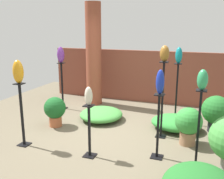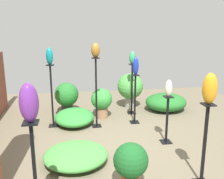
# 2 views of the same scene
# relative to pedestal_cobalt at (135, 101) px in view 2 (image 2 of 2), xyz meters

# --- Properties ---
(ground_plane) EXTENTS (8.00, 8.00, 0.00)m
(ground_plane) POSITION_rel_pedestal_cobalt_xyz_m (-1.04, 0.68, -0.51)
(ground_plane) COLOR #6B604C
(pedestal_cobalt) EXTENTS (0.20, 0.20, 1.11)m
(pedestal_cobalt) POSITION_rel_pedestal_cobalt_xyz_m (0.00, 0.00, 0.00)
(pedestal_cobalt) COLOR black
(pedestal_cobalt) RESTS_ON ground
(pedestal_jade) EXTENTS (0.20, 0.20, 1.25)m
(pedestal_jade) POSITION_rel_pedestal_cobalt_xyz_m (0.63, -0.07, 0.07)
(pedestal_jade) COLOR black
(pedestal_jade) RESTS_ON ground
(pedestal_teal) EXTENTS (0.20, 0.20, 1.37)m
(pedestal_teal) POSITION_rel_pedestal_cobalt_xyz_m (0.07, 1.82, 0.12)
(pedestal_teal) COLOR black
(pedestal_teal) RESTS_ON ground
(pedestal_amber) EXTENTS (0.20, 0.20, 1.18)m
(pedestal_amber) POSITION_rel_pedestal_cobalt_xyz_m (-2.43, -0.39, 0.04)
(pedestal_amber) COLOR black
(pedestal_amber) RESTS_ON ground
(pedestal_bronze) EXTENTS (0.20, 0.20, 1.52)m
(pedestal_bronze) POSITION_rel_pedestal_cobalt_xyz_m (-0.09, 0.88, 0.20)
(pedestal_bronze) COLOR black
(pedestal_bronze) RESTS_ON ground
(pedestal_ivory) EXTENTS (0.20, 0.20, 0.91)m
(pedestal_ivory) POSITION_rel_pedestal_cobalt_xyz_m (-1.09, -0.36, -0.10)
(pedestal_ivory) COLOR black
(pedestal_ivory) RESTS_ON ground
(art_vase_cobalt) EXTENTS (0.14, 0.13, 0.40)m
(art_vase_cobalt) POSITION_rel_pedestal_cobalt_xyz_m (0.00, 0.00, 0.80)
(art_vase_cobalt) COLOR #192D9E
(art_vase_cobalt) RESTS_ON pedestal_cobalt
(art_vase_jade) EXTENTS (0.16, 0.16, 0.31)m
(art_vase_jade) POSITION_rel_pedestal_cobalt_xyz_m (0.63, -0.07, 0.90)
(art_vase_jade) COLOR #2D9356
(art_vase_jade) RESTS_ON pedestal_jade
(art_vase_violet) EXTENTS (0.18, 0.20, 0.41)m
(art_vase_violet) POSITION_rel_pedestal_cobalt_xyz_m (-2.90, 1.80, 0.94)
(art_vase_violet) COLOR #6B2D8C
(art_vase_violet) RESTS_ON pedestal_violet
(art_vase_teal) EXTENTS (0.15, 0.14, 0.36)m
(art_vase_teal) POSITION_rel_pedestal_cobalt_xyz_m (0.07, 1.82, 1.04)
(art_vase_teal) COLOR #0F727A
(art_vase_teal) RESTS_ON pedestal_teal
(art_vase_amber) EXTENTS (0.18, 0.20, 0.42)m
(art_vase_amber) POSITION_rel_pedestal_cobalt_xyz_m (-2.43, -0.39, 0.89)
(art_vase_amber) COLOR orange
(art_vase_amber) RESTS_ON pedestal_amber
(art_vase_bronze) EXTENTS (0.18, 0.18, 0.31)m
(art_vase_bronze) POSITION_rel_pedestal_cobalt_xyz_m (-0.09, 0.88, 1.17)
(art_vase_bronze) COLOR brown
(art_vase_bronze) RESTS_ON pedestal_bronze
(art_vase_ivory) EXTENTS (0.13, 0.13, 0.31)m
(art_vase_ivory) POSITION_rel_pedestal_cobalt_xyz_m (-1.09, -0.36, 0.56)
(art_vase_ivory) COLOR beige
(art_vase_ivory) RESTS_ON pedestal_ivory
(potted_plant_front_right) EXTENTS (0.68, 0.68, 0.92)m
(potted_plant_front_right) POSITION_rel_pedestal_cobalt_xyz_m (1.12, -0.14, 0.05)
(potted_plant_front_right) COLOR gray
(potted_plant_front_right) RESTS_ON ground
(potted_plant_front_left) EXTENTS (0.50, 0.50, 0.72)m
(potted_plant_front_left) POSITION_rel_pedestal_cobalt_xyz_m (0.44, 0.70, -0.09)
(potted_plant_front_left) COLOR #936B4C
(potted_plant_front_left) RESTS_ON ground
(potted_plant_walkway_edge) EXTENTS (0.60, 0.60, 0.78)m
(potted_plant_walkway_edge) POSITION_rel_pedestal_cobalt_xyz_m (0.92, 1.53, -0.06)
(potted_plant_walkway_edge) COLOR #2D2D33
(potted_plant_walkway_edge) RESTS_ON ground
(potted_plant_mid_left) EXTENTS (0.48, 0.48, 0.66)m
(potted_plant_mid_left) POSITION_rel_pedestal_cobalt_xyz_m (-2.39, 0.63, -0.12)
(potted_plant_mid_left) COLOR #B25B38
(potted_plant_mid_left) RESTS_ON ground
(foliage_bed_east) EXTENTS (1.01, 1.05, 0.27)m
(foliage_bed_east) POSITION_rel_pedestal_cobalt_xyz_m (-1.59, 1.36, -0.37)
(foliage_bed_east) COLOR #479942
(foliage_bed_east) RESTS_ON ground
(foliage_bed_west) EXTENTS (0.94, 1.06, 0.44)m
(foliage_bed_west) POSITION_rel_pedestal_cobalt_xyz_m (0.72, -1.01, -0.28)
(foliage_bed_west) COLOR #236B28
(foliage_bed_west) RESTS_ON ground
(foliage_bed_center) EXTENTS (1.07, 0.88, 0.30)m
(foliage_bed_center) POSITION_rel_pedestal_cobalt_xyz_m (0.15, 1.36, -0.36)
(foliage_bed_center) COLOR #338C38
(foliage_bed_center) RESTS_ON ground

